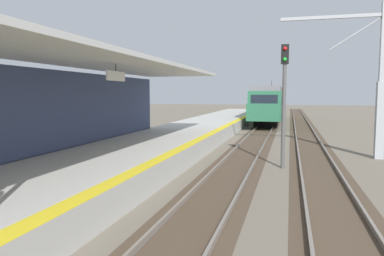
% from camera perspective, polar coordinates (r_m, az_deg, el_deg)
% --- Properties ---
extents(station_platform, '(5.00, 80.00, 0.91)m').
position_cam_1_polar(station_platform, '(17.25, -7.74, -3.76)').
color(station_platform, '#B7B5AD').
rests_on(station_platform, ground).
extents(station_building_with_canopy, '(4.85, 24.00, 4.43)m').
position_cam_1_polar(station_building_with_canopy, '(13.49, -23.56, 2.75)').
color(station_building_with_canopy, '#4C4C4C').
rests_on(station_building_with_canopy, ground).
extents(track_pair_nearest_platform, '(2.34, 120.00, 0.16)m').
position_cam_1_polar(track_pair_nearest_platform, '(20.07, 8.51, -3.65)').
color(track_pair_nearest_platform, '#4C3D2D').
rests_on(track_pair_nearest_platform, ground).
extents(track_pair_middle, '(2.34, 120.00, 0.16)m').
position_cam_1_polar(track_pair_middle, '(19.98, 18.27, -3.90)').
color(track_pair_middle, '#4C3D2D').
rests_on(track_pair_middle, ground).
extents(approaching_train, '(2.93, 19.60, 4.76)m').
position_cam_1_polar(approaching_train, '(41.43, 11.95, 3.84)').
color(approaching_train, '#286647').
rests_on(approaching_train, ground).
extents(rail_signal_post, '(0.32, 0.34, 5.20)m').
position_cam_1_polar(rail_signal_post, '(15.90, 14.13, 5.29)').
color(rail_signal_post, '#4C4C4C').
rests_on(rail_signal_post, ground).
extents(catenary_pylon_far_side, '(5.00, 0.40, 7.50)m').
position_cam_1_polar(catenary_pylon_far_side, '(19.87, 26.54, 6.04)').
color(catenary_pylon_far_side, '#9EA3A8').
rests_on(catenary_pylon_far_side, ground).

